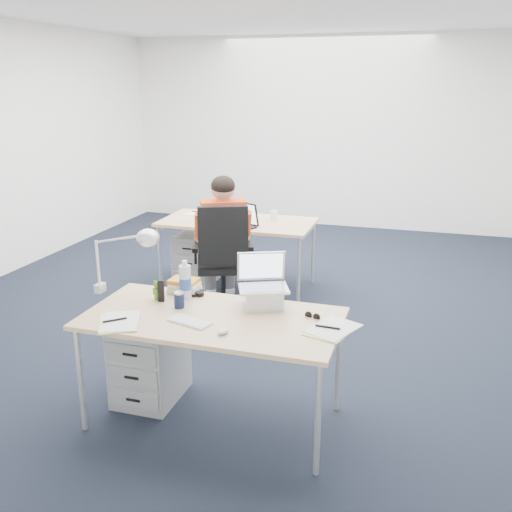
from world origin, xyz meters
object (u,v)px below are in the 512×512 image
Objects in this scene: bear_figurine at (158,290)px; wireless_keyboard at (189,322)px; desk_near at (212,323)px; silver_laptop at (263,282)px; drawer_pedestal_far at (197,258)px; dark_laptop at (236,215)px; seated_person at (222,243)px; book_stack at (184,286)px; can_koozie at (179,300)px; cordless_phone at (161,291)px; water_bottle at (185,280)px; computer_mouse at (223,331)px; office_chair at (223,283)px; drawer_pedestal_near at (150,361)px; sunglasses at (313,316)px; desk_lamp at (117,259)px; desk_far at (238,225)px; headphones at (193,292)px; far_cup at (274,216)px.

wireless_keyboard is at bearing -32.26° from bear_figurine.
silver_laptop is at bearing 44.73° from desk_near.
dark_laptop is at bearing -27.85° from drawer_pedestal_far.
drawer_pedestal_far is at bearing 114.48° from bear_figurine.
seated_person is 1.55m from book_stack.
can_koozie is 0.72× the size of cordless_phone.
computer_mouse is at bearing -46.47° from water_bottle.
drawer_pedestal_near is at bearing -110.99° from office_chair.
sunglasses is at bearing 57.54° from computer_mouse.
seated_person reaches higher than desk_lamp.
wireless_keyboard is at bearing 178.23° from computer_mouse.
desk_near reaches higher than drawer_pedestal_far.
bear_figurine is 1.06m from sunglasses.
wireless_keyboard is 2.01× the size of bear_figurine.
water_bottle is at bearing 25.17° from drawer_pedestal_near.
desk_far is at bearing 103.09° from bear_figurine.
desk_near is 0.28m from can_koozie.
wireless_keyboard is at bearing -52.28° from can_koozie.
can_koozie reaches higher than desk_far.
bear_figurine is 1.28× the size of sunglasses.
bear_figurine reaches higher than desk_far.
desk_near is 0.50m from book_stack.
desk_lamp reaches higher than headphones.
water_bottle is at bearing 31.65° from bear_figurine.
water_bottle is at bearing -56.45° from dark_laptop.
drawer_pedestal_far is 0.99m from far_cup.
water_bottle is (0.27, -1.45, 0.55)m from office_chair.
drawer_pedestal_far is at bearing 128.06° from wireless_keyboard.
desk_far is at bearing 124.66° from computer_mouse.
cordless_phone is (-0.13, -0.10, -0.06)m from water_bottle.
drawer_pedestal_far is (-1.16, 2.49, -0.41)m from desk_near.
office_chair is at bearing 101.39° from bear_figurine.
dark_laptop reaches higher than bear_figurine.
bear_figurine is (0.70, -2.32, 0.52)m from drawer_pedestal_far.
drawer_pedestal_far is 2.96m from sunglasses.
water_bottle reaches higher than wireless_keyboard.
wireless_keyboard is 0.76m from sunglasses.
computer_mouse reaches higher than drawer_pedestal_far.
drawer_pedestal_far is at bearing 133.84° from headphones.
office_chair is 2.09m from computer_mouse.
office_chair is 5.79× the size of headphones.
cordless_phone is at bearing -109.19° from book_stack.
bear_figurine reaches higher than wireless_keyboard.
far_cup is (-0.31, 2.61, 0.10)m from desk_near.
cordless_phone is (0.11, 0.01, 0.53)m from drawer_pedestal_near.
wireless_keyboard is 2.53× the size of can_koozie.
water_bottle reaches higher than drawer_pedestal_near.
headphones reaches higher than desk_far.
desk_far is at bearing 122.18° from headphones.
can_koozie is at bearing -15.64° from desk_lamp.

